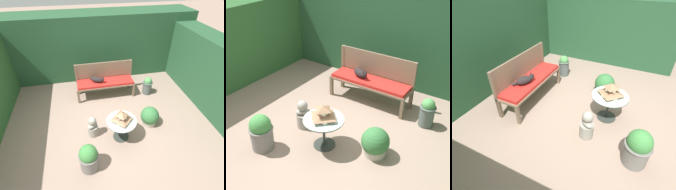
# 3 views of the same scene
# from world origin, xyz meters

# --- Properties ---
(ground) EXTENTS (30.00, 30.00, 0.00)m
(ground) POSITION_xyz_m (0.00, 0.00, 0.00)
(ground) COLOR gray
(foliage_hedge_back) EXTENTS (6.40, 1.09, 2.03)m
(foliage_hedge_back) POSITION_xyz_m (0.00, 2.66, 1.01)
(foliage_hedge_back) COLOR #234C2D
(foliage_hedge_back) RESTS_ON ground
(foliage_hedge_left) EXTENTS (0.70, 3.72, 1.76)m
(foliage_hedge_left) POSITION_xyz_m (-2.85, 0.26, 0.88)
(foliage_hedge_left) COLOR #285628
(foliage_hedge_left) RESTS_ON ground
(garden_bench) EXTENTS (1.66, 0.49, 0.50)m
(garden_bench) POSITION_xyz_m (0.11, 1.18, 0.43)
(garden_bench) COLOR brown
(garden_bench) RESTS_ON ground
(bench_backrest) EXTENTS (1.66, 0.06, 0.98)m
(bench_backrest) POSITION_xyz_m (0.11, 1.40, 0.70)
(bench_backrest) COLOR brown
(bench_backrest) RESTS_ON ground
(cat) EXTENTS (0.39, 0.34, 0.20)m
(cat) POSITION_xyz_m (-0.12, 1.17, 0.59)
(cat) COLOR black
(cat) RESTS_ON garden_bench
(patio_table) EXTENTS (0.66, 0.66, 0.52)m
(patio_table) POSITION_xyz_m (0.18, -0.45, 0.41)
(patio_table) COLOR #2D332D
(patio_table) RESTS_ON ground
(pagoda_birdhouse) EXTENTS (0.36, 0.36, 0.25)m
(pagoda_birdhouse) POSITION_xyz_m (0.18, -0.45, 0.62)
(pagoda_birdhouse) COLOR silver
(pagoda_birdhouse) RESTS_ON patio_table
(garden_bust) EXTENTS (0.29, 0.29, 0.53)m
(garden_bust) POSITION_xyz_m (-0.43, -0.26, 0.24)
(garden_bust) COLOR gray
(garden_bust) RESTS_ON ground
(potted_plant_table_near) EXTENTS (0.29, 0.29, 0.55)m
(potted_plant_table_near) POSITION_xyz_m (1.36, 1.02, 0.28)
(potted_plant_table_near) COLOR #4C5651
(potted_plant_table_near) RESTS_ON ground
(potted_plant_bench_left) EXTENTS (0.39, 0.39, 0.61)m
(potted_plant_bench_left) POSITION_xyz_m (-0.60, -1.06, 0.31)
(potted_plant_bench_left) COLOR slate
(potted_plant_bench_left) RESTS_ON ground
(potted_plant_path_edge) EXTENTS (0.44, 0.44, 0.48)m
(potted_plant_path_edge) POSITION_xyz_m (0.97, -0.18, 0.22)
(potted_plant_path_edge) COLOR #ADA393
(potted_plant_path_edge) RESTS_ON ground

